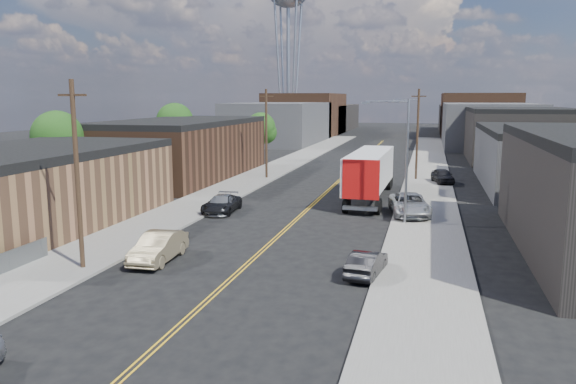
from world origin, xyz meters
The scene contains 30 objects.
ground centered at (0.00, 60.00, 0.00)m, with size 260.00×260.00×0.00m, color black.
centerline centered at (0.00, 45.00, 0.01)m, with size 0.32×120.00×0.01m, color gold.
sidewalk_left centered at (-9.50, 45.00, 0.07)m, with size 5.00×140.00×0.15m, color slate.
sidewalk_right centered at (9.50, 45.00, 0.07)m, with size 5.00×140.00×0.15m, color slate.
warehouse_tan centered at (-18.00, 18.00, 2.80)m, with size 12.00×22.00×5.60m.
warehouse_brown centered at (-18.00, 44.00, 3.30)m, with size 12.00×26.00×6.60m.
industrial_right_b centered at (22.00, 46.00, 3.05)m, with size 14.00×24.00×6.10m.
industrial_right_c centered at (22.00, 72.00, 3.80)m, with size 14.00×22.00×7.60m.
skyline_left_a centered at (-20.00, 95.00, 4.00)m, with size 16.00×30.00×8.00m, color #333436.
skyline_right_a centered at (20.00, 95.00, 4.00)m, with size 16.00×30.00×8.00m, color #333436.
skyline_left_b centered at (-20.00, 120.00, 5.00)m, with size 16.00×26.00×10.00m, color #43291B.
skyline_right_b centered at (20.00, 120.00, 5.00)m, with size 16.00×26.00×10.00m, color #43291B.
skyline_left_c centered at (-20.00, 140.00, 3.50)m, with size 16.00×40.00×7.00m, color black.
skyline_right_c centered at (20.00, 140.00, 3.50)m, with size 16.00×40.00×7.00m, color black.
streetlight_near centered at (7.60, 25.00, 5.33)m, with size 3.39×0.25×9.00m.
streetlight_far centered at (7.60, 60.00, 5.33)m, with size 3.39×0.25×9.00m.
utility_pole_left_near centered at (-8.20, 10.00, 5.14)m, with size 1.60×0.26×10.00m.
utility_pole_left_far centered at (-8.20, 45.00, 5.14)m, with size 1.60×0.26×10.00m.
utility_pole_right centered at (8.20, 48.00, 5.14)m, with size 1.60×0.26×10.00m.
tree_left_near centered at (-23.94, 30.00, 5.18)m, with size 4.85×4.76×7.91m.
tree_left_mid centered at (-23.94, 55.00, 5.48)m, with size 5.10×5.04×8.37m.
tree_left_far centered at (-13.94, 62.00, 4.57)m, with size 4.35×4.20×6.97m.
semi_truck centered at (4.50, 35.63, 2.50)m, with size 3.23×16.79×4.39m.
car_left_b centered at (-5.00, 12.44, 0.81)m, with size 1.71×4.90×1.61m, color #847556.
car_left_c centered at (-6.40, 26.00, 0.68)m, with size 2.27×4.92×1.37m, color black.
car_left_d centered at (-6.40, 26.00, 0.69)m, with size 1.94×4.76×1.38m, color #96999B.
car_right_oncoming centered at (6.60, 12.65, 0.66)m, with size 1.40×4.02×1.33m, color black.
car_right_lot_a centered at (8.20, 28.00, 0.97)m, with size 2.74×5.93×1.65m, color #A9ACAE.
car_right_lot_c centered at (11.00, 45.72, 0.89)m, with size 1.76×4.37×1.49m, color black.
car_ahead_truck centered at (1.50, 51.86, 0.67)m, with size 2.23×4.84×1.35m, color black.
Camera 1 is at (9.46, -15.31, 9.09)m, focal length 35.00 mm.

